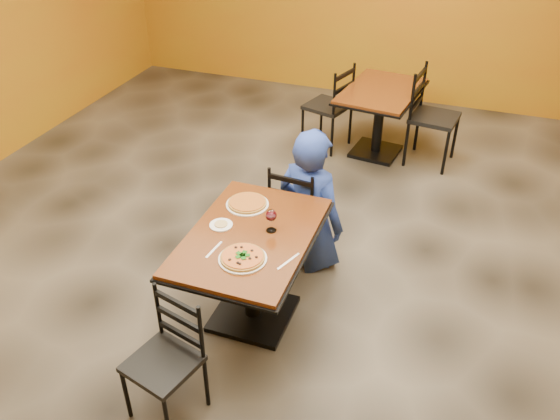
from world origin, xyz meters
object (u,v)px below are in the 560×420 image
at_px(chair_second_left, 327,106).
at_px(chair_second_right, 434,118).
at_px(pizza_far, 247,203).
at_px(table_main, 251,257).
at_px(plate_far, 247,204).
at_px(plate_main, 243,259).
at_px(diner, 311,198).
at_px(chair_main_near, 163,364).
at_px(side_plate, 221,225).
at_px(wine_glass, 271,220).
at_px(chair_main_far, 298,209).
at_px(table_second, 380,107).
at_px(pizza_main, 243,257).

height_order(chair_second_left, chair_second_right, chair_second_right).
bearing_deg(pizza_far, table_main, -64.06).
distance_m(table_main, chair_second_left, 2.87).
bearing_deg(plate_far, plate_main, -70.17).
bearing_deg(table_main, chair_second_right, 72.61).
xyz_separation_m(diner, plate_far, (-0.33, -0.49, 0.16)).
height_order(chair_main_near, plate_far, chair_main_near).
bearing_deg(plate_main, pizza_far, 109.83).
height_order(diner, plate_far, diner).
relative_size(chair_second_left, chair_second_right, 0.93).
distance_m(diner, side_plate, 0.90).
bearing_deg(chair_second_right, wine_glass, 171.69).
xyz_separation_m(chair_second_right, pizza_far, (-1.05, -2.53, 0.26)).
bearing_deg(chair_main_far, chair_second_left, -76.72).
relative_size(table_second, pizza_main, 4.15).
height_order(plate_far, pizza_far, pizza_far).
distance_m(pizza_main, plate_far, 0.63).
height_order(chair_main_near, plate_main, chair_main_near).
relative_size(chair_second_left, pizza_main, 3.34).
bearing_deg(chair_main_near, pizza_main, 85.67).
xyz_separation_m(table_main, table_second, (0.32, 2.85, -0.01)).
xyz_separation_m(table_main, pizza_far, (-0.16, 0.32, 0.21)).
bearing_deg(chair_second_right, chair_main_far, 164.78).
bearing_deg(chair_main_far, pizza_main, 93.79).
xyz_separation_m(chair_second_right, side_plate, (-1.12, -2.83, 0.24)).
bearing_deg(chair_second_left, table_second, 106.55).
relative_size(table_main, table_second, 1.04).
bearing_deg(pizza_main, table_second, 85.25).
xyz_separation_m(table_main, chair_second_left, (-0.26, 2.85, -0.08)).
height_order(chair_second_left, wine_glass, chair_second_left).
distance_m(chair_second_right, side_plate, 3.05).
xyz_separation_m(chair_main_near, wine_glass, (0.29, 1.03, 0.43)).
distance_m(plate_far, pizza_far, 0.02).
bearing_deg(plate_main, side_plate, 134.21).
bearing_deg(plate_main, diner, 83.63).
xyz_separation_m(plate_main, wine_glass, (0.06, 0.35, 0.08)).
xyz_separation_m(chair_main_near, plate_main, (0.23, 0.67, 0.34)).
height_order(chair_main_far, chair_second_right, chair_second_right).
relative_size(table_main, plate_far, 3.97).
xyz_separation_m(chair_main_near, chair_main_far, (0.24, 1.80, 0.02)).
relative_size(plate_main, pizza_far, 1.11).
height_order(pizza_far, wine_glass, wine_glass).
height_order(table_second, chair_second_left, chair_second_left).
bearing_deg(chair_main_far, plate_main, 93.79).
height_order(table_second, side_plate, side_plate).
bearing_deg(plate_main, pizza_main, 0.00).
xyz_separation_m(table_second, chair_main_far, (-0.25, -2.00, -0.12)).
height_order(chair_main_far, pizza_main, chair_main_far).
height_order(chair_second_right, diner, diner).
height_order(table_main, chair_main_far, chair_main_far).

